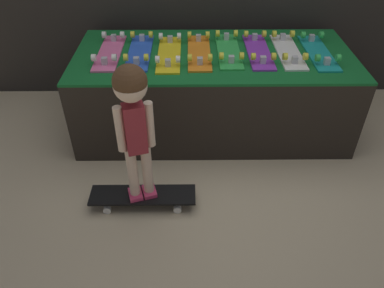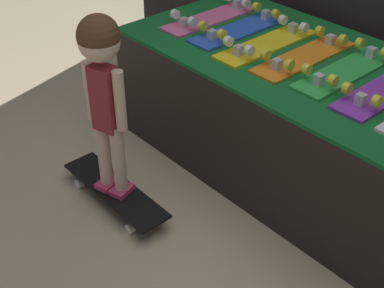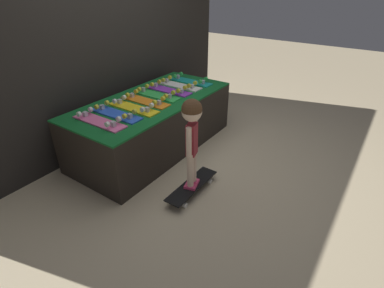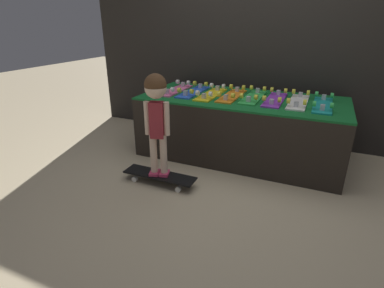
% 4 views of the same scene
% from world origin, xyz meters
% --- Properties ---
extents(ground_plane, '(16.00, 16.00, 0.00)m').
position_xyz_m(ground_plane, '(0.00, 0.00, 0.00)').
color(ground_plane, beige).
extents(back_wall, '(4.52, 0.10, 2.43)m').
position_xyz_m(back_wall, '(0.00, 1.19, 1.22)').
color(back_wall, black).
rests_on(back_wall, ground_plane).
extents(display_rack, '(2.16, 0.98, 0.67)m').
position_xyz_m(display_rack, '(0.00, 0.55, 0.33)').
color(display_rack, black).
rests_on(display_rack, ground_plane).
extents(skateboard_pink_on_rack, '(0.18, 0.65, 0.09)m').
position_xyz_m(skateboard_pink_on_rack, '(-0.80, 0.55, 0.69)').
color(skateboard_pink_on_rack, pink).
rests_on(skateboard_pink_on_rack, display_rack).
extents(skateboard_blue_on_rack, '(0.18, 0.65, 0.09)m').
position_xyz_m(skateboard_blue_on_rack, '(-0.57, 0.56, 0.69)').
color(skateboard_blue_on_rack, blue).
rests_on(skateboard_blue_on_rack, display_rack).
extents(skateboard_yellow_on_rack, '(0.18, 0.65, 0.09)m').
position_xyz_m(skateboard_yellow_on_rack, '(-0.34, 0.52, 0.69)').
color(skateboard_yellow_on_rack, yellow).
rests_on(skateboard_yellow_on_rack, display_rack).
extents(skateboard_orange_on_rack, '(0.18, 0.65, 0.09)m').
position_xyz_m(skateboard_orange_on_rack, '(-0.11, 0.55, 0.69)').
color(skateboard_orange_on_rack, orange).
rests_on(skateboard_orange_on_rack, display_rack).
extents(skateboard_green_on_rack, '(0.18, 0.65, 0.09)m').
position_xyz_m(skateboard_green_on_rack, '(0.11, 0.57, 0.69)').
color(skateboard_green_on_rack, green).
rests_on(skateboard_green_on_rack, display_rack).
extents(skateboard_purple_on_rack, '(0.18, 0.65, 0.09)m').
position_xyz_m(skateboard_purple_on_rack, '(0.34, 0.56, 0.69)').
color(skateboard_purple_on_rack, purple).
rests_on(skateboard_purple_on_rack, display_rack).
extents(skateboard_white_on_rack, '(0.18, 0.65, 0.09)m').
position_xyz_m(skateboard_white_on_rack, '(0.57, 0.56, 0.69)').
color(skateboard_white_on_rack, white).
rests_on(skateboard_white_on_rack, display_rack).
extents(skateboard_teal_on_rack, '(0.18, 0.65, 0.09)m').
position_xyz_m(skateboard_teal_on_rack, '(0.80, 0.54, 0.69)').
color(skateboard_teal_on_rack, teal).
rests_on(skateboard_teal_on_rack, display_rack).
extents(skateboard_on_floor, '(0.70, 0.19, 0.09)m').
position_xyz_m(skateboard_on_floor, '(-0.51, -0.39, 0.07)').
color(skateboard_on_floor, black).
rests_on(skateboard_on_floor, ground_plane).
extents(child, '(0.22, 0.19, 0.94)m').
position_xyz_m(child, '(-0.51, -0.39, 0.75)').
color(child, '#E03D6B').
rests_on(child, skateboard_on_floor).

